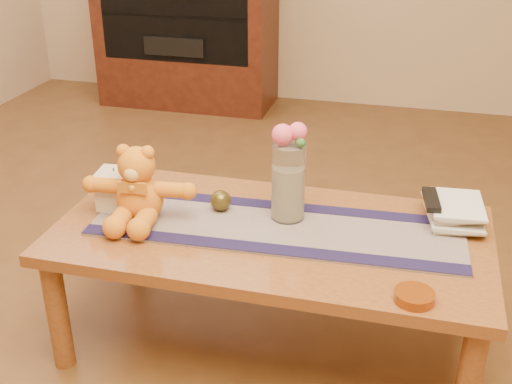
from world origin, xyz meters
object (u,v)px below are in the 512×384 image
(pillar_candle, at_px, (115,189))
(book_bottom, at_px, (428,218))
(amber_dish, at_px, (414,296))
(glass_vase, at_px, (288,182))
(teddy_bear, at_px, (139,184))
(tv_remote, at_px, (431,200))
(bronze_ball, at_px, (221,201))

(pillar_candle, height_order, book_bottom, pillar_candle)
(book_bottom, distance_m, amber_dish, 0.47)
(glass_vase, bearing_deg, teddy_bear, -165.98)
(pillar_candle, height_order, glass_vase, glass_vase)
(book_bottom, bearing_deg, amber_dish, -103.67)
(glass_vase, bearing_deg, amber_dish, -40.47)
(tv_remote, bearing_deg, bronze_ball, -178.85)
(book_bottom, bearing_deg, bronze_ball, 178.97)
(amber_dish, bearing_deg, pillar_candle, 163.78)
(amber_dish, bearing_deg, book_bottom, 86.66)
(teddy_bear, relative_size, book_bottom, 1.60)
(amber_dish, bearing_deg, tv_remote, 86.43)
(pillar_candle, relative_size, glass_vase, 0.51)
(teddy_bear, distance_m, amber_dish, 0.94)
(teddy_bear, xyz_separation_m, glass_vase, (0.47, 0.12, 0.01))
(teddy_bear, relative_size, glass_vase, 1.38)
(bronze_ball, bearing_deg, tv_remote, 8.47)
(pillar_candle, relative_size, bronze_ball, 1.86)
(glass_vase, bearing_deg, bronze_ball, -178.40)
(bronze_ball, distance_m, tv_remote, 0.70)
(bronze_ball, xyz_separation_m, tv_remote, (0.69, 0.10, 0.04))
(glass_vase, distance_m, bronze_ball, 0.25)
(tv_remote, bearing_deg, book_bottom, 90.00)
(book_bottom, bearing_deg, teddy_bear, -176.76)
(pillar_candle, bearing_deg, book_bottom, 9.58)
(bronze_ball, height_order, amber_dish, bronze_ball)
(book_bottom, relative_size, tv_remote, 1.39)
(tv_remote, xyz_separation_m, amber_dish, (-0.03, -0.46, -0.07))
(teddy_bear, height_order, tv_remote, teddy_bear)
(glass_vase, bearing_deg, tv_remote, 11.88)
(bronze_ball, bearing_deg, glass_vase, 1.60)
(teddy_bear, xyz_separation_m, pillar_candle, (-0.11, 0.05, -0.06))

